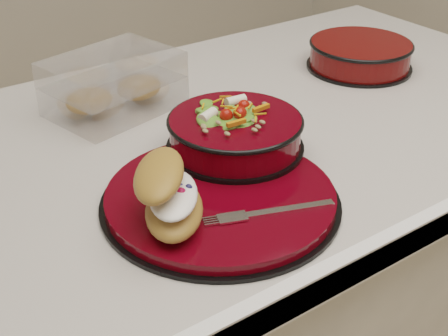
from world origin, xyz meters
TOP-DOWN VIEW (x-y plane):
  - island_counter at (0.00, -0.00)m, footprint 1.24×0.74m
  - dinner_plate at (-0.20, -0.18)m, footprint 0.32×0.32m
  - salad_bowl at (-0.12, -0.10)m, footprint 0.20×0.20m
  - croissant at (-0.29, -0.20)m, footprint 0.13×0.16m
  - fork at (-0.18, -0.26)m, footprint 0.15×0.07m
  - pastry_box at (-0.18, 0.16)m, footprint 0.24×0.19m
  - extra_bowl at (0.30, 0.06)m, footprint 0.21×0.21m

SIDE VIEW (x-z plane):
  - island_counter at x=0.00m, z-range 0.00..0.91m
  - dinner_plate at x=-0.20m, z-range 0.90..0.92m
  - fork at x=-0.18m, z-range 0.92..0.92m
  - extra_bowl at x=0.30m, z-range 0.90..0.96m
  - pastry_box at x=-0.18m, z-range 0.90..0.99m
  - salad_bowl at x=-0.12m, z-range 0.91..1.00m
  - croissant at x=-0.29m, z-range 0.92..1.00m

